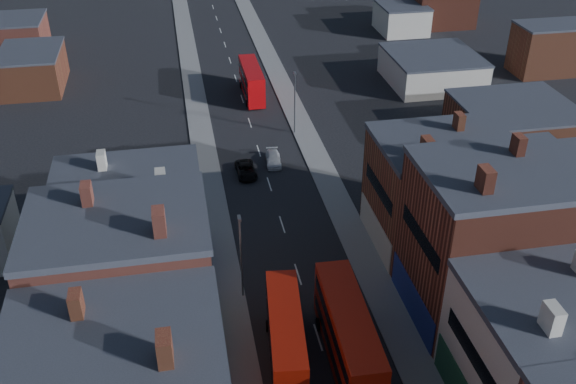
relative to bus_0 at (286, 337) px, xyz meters
name	(u,v)px	position (x,y,z in m)	size (l,w,h in m)	color
pavement_west	(209,180)	(-3.56, 27.95, -2.38)	(3.00, 200.00, 0.12)	gray
pavement_east	(323,170)	(9.44, 27.95, -2.38)	(3.00, 200.00, 0.12)	gray
lamp_post_2	(241,252)	(-2.26, 7.95, 2.26)	(0.25, 0.70, 8.12)	slate
lamp_post_3	(295,99)	(8.14, 37.95, 2.26)	(0.25, 0.70, 8.12)	slate
bus_0	(286,337)	(0.00, 0.00, 0.00)	(3.50, 10.67, 4.52)	#B91B0A
bus_1	(348,336)	(4.44, -1.02, 0.31)	(3.26, 11.89, 5.10)	#B91C0A
bus_2	(252,81)	(4.44, 50.53, -0.01)	(2.66, 10.42, 4.50)	#C1080B
car_2	(246,170)	(0.72, 28.50, -1.81)	(2.08, 4.50, 1.25)	black
car_3	(273,159)	(4.17, 30.51, -1.84)	(1.67, 4.10, 1.19)	white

